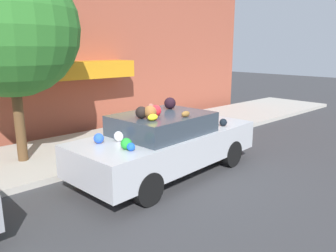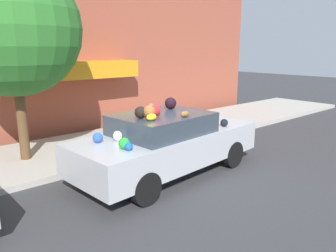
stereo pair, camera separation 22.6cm
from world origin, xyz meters
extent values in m
plane|color=#38383A|center=(0.00, 0.00, 0.00)|extent=(60.00, 60.00, 0.00)
cube|color=#B2ADA3|center=(0.00, 2.70, 0.07)|extent=(24.00, 3.20, 0.14)
cube|color=#9E4C38|center=(0.00, 4.95, 3.06)|extent=(18.00, 0.30, 6.12)
cube|color=orange|center=(-0.03, 4.35, 2.18)|extent=(4.28, 0.90, 0.55)
cylinder|color=brown|center=(-2.30, 2.68, 1.17)|extent=(0.24, 0.24, 2.05)
sphere|color=#2D7228|center=(-2.30, 2.68, 3.30)|extent=(3.15, 3.15, 3.15)
cylinder|color=gold|center=(0.46, 1.47, 0.42)|extent=(0.20, 0.20, 0.55)
sphere|color=gold|center=(0.46, 1.47, 0.75)|extent=(0.18, 0.18, 0.18)
cube|color=#B7BABF|center=(0.00, -0.15, 0.67)|extent=(4.71, 2.16, 0.68)
cube|color=#333D47|center=(-0.18, -0.16, 1.23)|extent=(2.18, 1.75, 0.44)
cylinder|color=black|center=(1.35, 0.79, 0.33)|extent=(0.66, 0.23, 0.65)
cylinder|color=black|center=(1.48, -0.86, 0.33)|extent=(0.66, 0.23, 0.65)
cylinder|color=black|center=(-1.48, 0.57, 0.33)|extent=(0.66, 0.23, 0.65)
cylinder|color=black|center=(-1.35, -1.09, 0.33)|extent=(0.66, 0.23, 0.65)
sphere|color=black|center=(-0.82, -0.24, 1.57)|extent=(0.31, 0.31, 0.25)
sphere|color=brown|center=(-0.09, 0.35, 1.52)|extent=(0.19, 0.19, 0.15)
sphere|color=black|center=(0.94, -0.47, 1.08)|extent=(0.18, 0.18, 0.15)
sphere|color=blue|center=(-1.65, 0.09, 1.11)|extent=(0.29, 0.29, 0.20)
ellipsoid|color=brown|center=(-0.04, -0.74, 1.51)|extent=(0.23, 0.14, 0.12)
sphere|color=blue|center=(-1.48, -0.75, 1.08)|extent=(0.22, 0.22, 0.15)
sphere|color=black|center=(0.35, 0.16, 1.58)|extent=(0.31, 0.31, 0.28)
sphere|color=red|center=(-0.45, -0.25, 1.56)|extent=(0.33, 0.33, 0.24)
ellipsoid|color=yellow|center=(-0.79, -0.55, 1.51)|extent=(0.27, 0.20, 0.13)
sphere|color=green|center=(-1.48, -0.61, 1.11)|extent=(0.31, 0.31, 0.22)
sphere|color=black|center=(1.36, -0.65, 1.10)|extent=(0.26, 0.26, 0.19)
sphere|color=purple|center=(1.14, 0.61, 1.10)|extent=(0.27, 0.27, 0.19)
sphere|color=brown|center=(-0.69, -0.36, 1.58)|extent=(0.34, 0.34, 0.27)
ellipsoid|color=white|center=(-1.28, -0.07, 1.11)|extent=(0.22, 0.24, 0.21)
camera|label=1|loc=(-4.88, -5.46, 2.84)|focal=35.00mm
camera|label=2|loc=(-4.71, -5.61, 2.84)|focal=35.00mm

